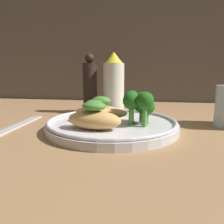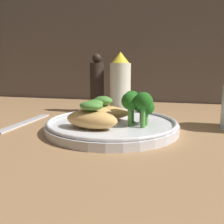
{
  "view_description": "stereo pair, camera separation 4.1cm",
  "coord_description": "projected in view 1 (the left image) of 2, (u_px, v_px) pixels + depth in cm",
  "views": [
    {
      "loc": [
        6.72,
        -39.57,
        10.9
      ],
      "look_at": [
        0.0,
        0.0,
        3.4
      ],
      "focal_mm": 35.0,
      "sensor_mm": 36.0,
      "label": 1
    },
    {
      "loc": [
        10.7,
        -38.68,
        10.9
      ],
      "look_at": [
        0.0,
        0.0,
        3.4
      ],
      "focal_mm": 35.0,
      "sensor_mm": 36.0,
      "label": 2
    }
  ],
  "objects": [
    {
      "name": "ground_plane",
      "position": [
        112.0,
        132.0,
        0.42
      ],
      "size": [
        180.0,
        180.0,
        1.0
      ],
      "primitive_type": "cube",
      "color": "#936D47"
    },
    {
      "name": "plate",
      "position": [
        112.0,
        125.0,
        0.41
      ],
      "size": [
        24.64,
        24.64,
        2.0
      ],
      "color": "silver",
      "rests_on": "ground_plane"
    },
    {
      "name": "grilled_meat_front",
      "position": [
        94.0,
        118.0,
        0.36
      ],
      "size": [
        9.77,
        5.7,
        4.65
      ],
      "color": "tan",
      "rests_on": "plate"
    },
    {
      "name": "grilled_meat_middle",
      "position": [
        95.0,
        113.0,
        0.41
      ],
      "size": [
        8.91,
        6.24,
        4.26
      ],
      "color": "tan",
      "rests_on": "plate"
    },
    {
      "name": "grilled_meat_back",
      "position": [
        101.0,
        110.0,
        0.45
      ],
      "size": [
        12.09,
        6.99,
        4.52
      ],
      "color": "tan",
      "rests_on": "plate"
    },
    {
      "name": "broccoli_bunch",
      "position": [
        140.0,
        103.0,
        0.39
      ],
      "size": [
        5.82,
        6.75,
        6.11
      ],
      "color": "#569942",
      "rests_on": "plate"
    },
    {
      "name": "sauce_bottle",
      "position": [
        114.0,
        85.0,
        0.56
      ],
      "size": [
        5.36,
        5.36,
        15.76
      ],
      "color": "silver",
      "rests_on": "ground_plane"
    },
    {
      "name": "pepper_grinder",
      "position": [
        90.0,
        86.0,
        0.57
      ],
      "size": [
        3.69,
        3.69,
        15.44
      ],
      "color": "black",
      "rests_on": "ground_plane"
    },
    {
      "name": "fork",
      "position": [
        19.0,
        124.0,
        0.44
      ],
      "size": [
        2.62,
        16.93,
        0.6
      ],
      "color": "silver",
      "rests_on": "ground_plane"
    }
  ]
}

